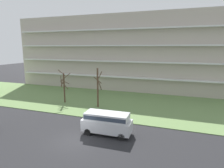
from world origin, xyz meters
TOP-DOWN VIEW (x-y plane):
  - ground at (0.00, 0.00)m, footprint 160.00×160.00m
  - grass_lawn_strip at (0.00, 14.00)m, footprint 80.00×16.00m
  - apartment_building at (0.00, 27.51)m, footprint 54.14×11.98m
  - tree_far_left at (-8.43, 11.04)m, footprint 2.08×2.09m
  - tree_left at (-2.20, 10.65)m, footprint 1.16×1.53m
  - van_silver_center_left at (2.35, 2.50)m, footprint 5.25×2.12m

SIDE VIEW (x-z plane):
  - ground at x=0.00m, z-range 0.00..0.00m
  - grass_lawn_strip at x=0.00m, z-range 0.00..0.08m
  - van_silver_center_left at x=2.35m, z-range 0.22..2.58m
  - tree_far_left at x=-8.43m, z-range 0.06..5.69m
  - tree_left at x=-2.20m, z-range 0.15..6.22m
  - apartment_building at x=0.00m, z-range 0.00..15.76m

